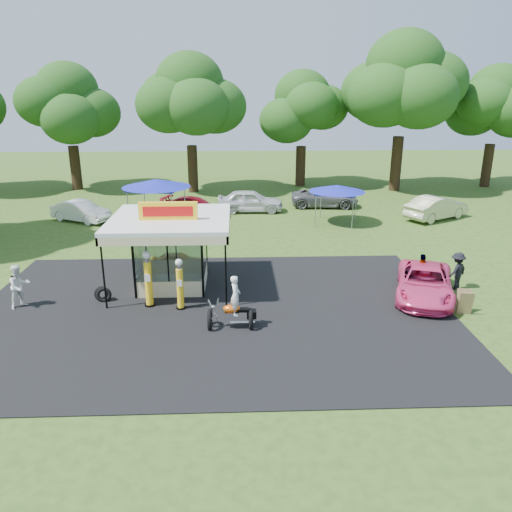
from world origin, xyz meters
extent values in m
plane|color=#2E4D18|center=(0.00, 0.00, 0.00)|extent=(120.00, 120.00, 0.00)
cube|color=black|center=(0.00, 2.00, 0.02)|extent=(20.00, 14.00, 0.04)
cube|color=white|center=(-2.00, 5.00, 0.03)|extent=(3.00, 3.00, 0.06)
cube|color=white|center=(-2.00, 5.00, 3.29)|extent=(5.40, 5.40, 0.18)
cube|color=yellow|center=(-2.00, 4.50, 3.78)|extent=(2.60, 0.25, 0.80)
cube|color=red|center=(-2.00, 4.37, 3.78)|extent=(2.21, 0.02, 0.45)
cylinder|color=black|center=(-4.55, 2.45, 1.60)|extent=(0.08, 0.08, 3.20)
cylinder|color=black|center=(0.55, 2.45, 1.60)|extent=(0.08, 0.08, 3.20)
cylinder|color=black|center=(-2.75, 2.66, 0.05)|extent=(0.47, 0.47, 0.11)
cylinder|color=yellow|center=(-2.75, 2.66, 1.06)|extent=(0.32, 0.32, 1.91)
cylinder|color=silver|center=(-2.75, 2.66, 2.12)|extent=(0.21, 0.21, 0.21)
sphere|color=white|center=(-2.75, 2.66, 2.33)|extent=(0.34, 0.34, 0.34)
cube|color=white|center=(-2.75, 2.47, 1.38)|extent=(0.23, 0.02, 0.32)
cylinder|color=black|center=(-1.38, 2.31, 0.05)|extent=(0.42, 0.42, 0.10)
cylinder|color=yellow|center=(-1.38, 2.31, 0.96)|extent=(0.29, 0.29, 1.72)
cylinder|color=silver|center=(-1.38, 2.31, 1.91)|extent=(0.19, 0.19, 0.19)
sphere|color=white|center=(-1.38, 2.31, 2.11)|extent=(0.31, 0.31, 0.31)
cube|color=white|center=(-1.38, 2.14, 1.24)|extent=(0.21, 0.02, 0.29)
torus|color=black|center=(-0.06, 0.45, 0.36)|extent=(0.17, 0.89, 0.89)
torus|color=black|center=(1.54, 0.44, 0.36)|extent=(0.17, 0.89, 0.89)
cube|color=silver|center=(0.79, 0.45, 0.53)|extent=(0.59, 0.30, 0.32)
ellipsoid|color=#E35910|center=(0.79, 0.45, 0.83)|extent=(0.68, 0.38, 0.32)
cube|color=black|center=(1.17, 0.44, 0.77)|extent=(0.59, 0.28, 0.11)
cube|color=black|center=(1.57, 0.44, 0.59)|extent=(0.37, 0.36, 0.30)
cylinder|color=silver|center=(0.10, 0.45, 0.74)|extent=(0.47, 0.07, 0.95)
cylinder|color=silver|center=(0.26, 0.45, 1.12)|extent=(0.06, 0.64, 0.05)
sphere|color=silver|center=(0.08, 0.45, 0.90)|extent=(0.17, 0.17, 0.17)
imported|color=white|center=(0.95, 0.45, 1.38)|extent=(0.39, 0.58, 1.60)
torus|color=black|center=(-4.84, 3.20, 0.34)|extent=(0.70, 0.38, 0.69)
torus|color=black|center=(-4.96, 3.33, 0.34)|extent=(0.72, 0.46, 0.69)
cube|color=#593819|center=(10.45, 1.23, 0.53)|extent=(0.61, 0.34, 1.04)
cube|color=#593819|center=(10.45, 1.49, 0.53)|extent=(0.61, 0.34, 1.04)
imported|color=yellow|center=(-2.00, 7.20, 0.48)|extent=(2.82, 1.13, 0.96)
imported|color=#F24183|center=(9.38, 3.12, 0.71)|extent=(3.91, 5.61, 1.42)
imported|color=white|center=(-8.23, 2.79, 0.96)|extent=(1.16, 1.18, 1.92)
imported|color=black|center=(11.27, 4.13, 0.88)|extent=(1.32, 1.17, 1.77)
imported|color=gray|center=(9.54, 3.95, 0.89)|extent=(1.11, 0.64, 1.78)
imported|color=white|center=(-9.98, 17.61, 0.73)|extent=(4.66, 3.46, 1.47)
imported|color=maroon|center=(-2.03, 18.72, 0.70)|extent=(5.23, 3.44, 1.41)
imported|color=silver|center=(2.07, 20.04, 0.84)|extent=(5.00, 2.09, 1.69)
imported|color=#5C5B5E|center=(8.05, 21.54, 0.73)|extent=(5.48, 2.89, 1.47)
imported|color=#C1C294|center=(15.40, 17.26, 0.84)|extent=(5.29, 4.14, 1.68)
cylinder|color=gray|center=(-5.84, 17.76, 1.27)|extent=(0.06, 0.06, 2.54)
cylinder|color=gray|center=(-2.86, 17.76, 1.27)|extent=(0.06, 0.06, 2.54)
cylinder|color=gray|center=(-5.84, 14.78, 1.27)|extent=(0.06, 0.06, 2.54)
cylinder|color=gray|center=(-2.86, 14.78, 1.27)|extent=(0.06, 0.06, 2.54)
cube|color=#1A22AA|center=(-4.35, 16.27, 2.61)|extent=(3.18, 3.18, 0.13)
cone|color=#1A22AA|center=(-4.35, 16.27, 2.94)|extent=(4.58, 4.58, 0.53)
cylinder|color=gray|center=(6.69, 17.58, 1.07)|extent=(0.05, 0.05, 2.15)
cylinder|color=gray|center=(9.18, 17.58, 1.07)|extent=(0.05, 0.05, 2.15)
cylinder|color=gray|center=(6.69, 15.10, 1.07)|extent=(0.05, 0.05, 2.15)
cylinder|color=gray|center=(9.18, 15.10, 1.07)|extent=(0.05, 0.05, 2.15)
cube|color=#1A22AA|center=(7.94, 16.34, 2.20)|extent=(2.68, 2.68, 0.11)
cone|color=#1A22AA|center=(7.94, 16.34, 2.48)|extent=(3.86, 3.86, 0.45)
cylinder|color=black|center=(-13.86, 29.82, 2.00)|extent=(0.95, 0.95, 3.99)
ellipsoid|color=#1E4A15|center=(-13.86, 29.82, 7.08)|extent=(9.27, 9.27, 7.94)
cylinder|color=black|center=(-2.88, 28.14, 2.08)|extent=(0.89, 0.89, 4.16)
ellipsoid|color=#1E4A15|center=(-2.88, 28.14, 7.50)|extent=(9.99, 9.99, 8.57)
cylinder|color=black|center=(7.25, 30.86, 1.88)|extent=(0.94, 0.94, 3.77)
ellipsoid|color=#1E4A15|center=(7.25, 30.86, 6.70)|extent=(8.79, 8.79, 7.54)
cylinder|color=black|center=(15.70, 28.14, 2.45)|extent=(0.98, 0.98, 4.89)
ellipsoid|color=#1E4A15|center=(15.70, 28.14, 8.69)|extent=(11.41, 11.41, 9.78)
cylinder|color=black|center=(24.99, 29.66, 2.01)|extent=(0.90, 0.90, 4.02)
ellipsoid|color=#1E4A15|center=(24.99, 29.66, 7.05)|extent=(9.08, 9.08, 7.78)
camera|label=1|loc=(1.04, -17.26, 8.89)|focal=35.00mm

